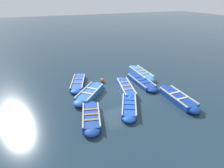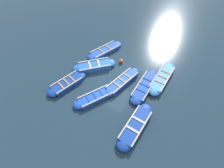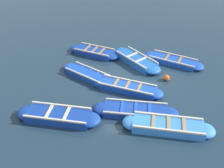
{
  "view_description": "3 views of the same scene",
  "coord_description": "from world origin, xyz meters",
  "px_view_note": "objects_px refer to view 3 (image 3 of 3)",
  "views": [
    {
      "loc": [
        -10.78,
        4.89,
        6.6
      ],
      "look_at": [
        0.33,
        0.42,
        0.51
      ],
      "focal_mm": 28.0,
      "sensor_mm": 36.0,
      "label": 1
    },
    {
      "loc": [
        -7.82,
        -4.69,
        10.78
      ],
      "look_at": [
        -0.9,
        -0.19,
        0.47
      ],
      "focal_mm": 28.0,
      "sensor_mm": 36.0,
      "label": 2
    },
    {
      "loc": [
        0.94,
        -11.41,
        7.99
      ],
      "look_at": [
        -0.88,
        -0.49,
        0.24
      ],
      "focal_mm": 42.0,
      "sensor_mm": 36.0,
      "label": 3
    }
  ],
  "objects_px": {
    "boat_far_corner": "(87,75)",
    "boat_outer_right": "(136,60)",
    "buoy_orange_near": "(166,78)",
    "boat_alongside": "(173,61)",
    "boat_centre": "(168,126)",
    "boat_tucked": "(136,111)",
    "boat_inner_gap": "(58,116)",
    "boat_stern_in": "(127,88)",
    "boat_bow_out": "(95,52)"
  },
  "relations": [
    {
      "from": "boat_alongside",
      "to": "buoy_orange_near",
      "type": "relative_size",
      "value": 11.07
    },
    {
      "from": "boat_far_corner",
      "to": "buoy_orange_near",
      "type": "relative_size",
      "value": 10.02
    },
    {
      "from": "boat_centre",
      "to": "buoy_orange_near",
      "type": "xyz_separation_m",
      "value": [
        -0.04,
        3.78,
        -0.02
      ]
    },
    {
      "from": "boat_stern_in",
      "to": "boat_centre",
      "type": "xyz_separation_m",
      "value": [
        2.02,
        -2.51,
        0.01
      ]
    },
    {
      "from": "boat_stern_in",
      "to": "boat_alongside",
      "type": "bearing_deg",
      "value": 54.0
    },
    {
      "from": "boat_alongside",
      "to": "boat_inner_gap",
      "type": "bearing_deg",
      "value": -130.92
    },
    {
      "from": "buoy_orange_near",
      "to": "boat_stern_in",
      "type": "bearing_deg",
      "value": -147.32
    },
    {
      "from": "boat_bow_out",
      "to": "boat_inner_gap",
      "type": "xyz_separation_m",
      "value": [
        -0.26,
        -6.18,
        0.03
      ]
    },
    {
      "from": "boat_outer_right",
      "to": "buoy_orange_near",
      "type": "relative_size",
      "value": 9.82
    },
    {
      "from": "boat_inner_gap",
      "to": "boat_centre",
      "type": "relative_size",
      "value": 0.98
    },
    {
      "from": "boat_centre",
      "to": "boat_outer_right",
      "type": "bearing_deg",
      "value": 108.71
    },
    {
      "from": "boat_centre",
      "to": "boat_inner_gap",
      "type": "bearing_deg",
      "value": -178.19
    },
    {
      "from": "boat_tucked",
      "to": "buoy_orange_near",
      "type": "distance_m",
      "value": 3.27
    },
    {
      "from": "boat_stern_in",
      "to": "boat_centre",
      "type": "height_order",
      "value": "boat_centre"
    },
    {
      "from": "boat_far_corner",
      "to": "boat_tucked",
      "type": "height_order",
      "value": "boat_far_corner"
    },
    {
      "from": "boat_alongside",
      "to": "boat_far_corner",
      "type": "bearing_deg",
      "value": -153.31
    },
    {
      "from": "boat_outer_right",
      "to": "boat_centre",
      "type": "height_order",
      "value": "boat_outer_right"
    },
    {
      "from": "boat_centre",
      "to": "boat_bow_out",
      "type": "bearing_deg",
      "value": 126.9
    },
    {
      "from": "boat_tucked",
      "to": "buoy_orange_near",
      "type": "relative_size",
      "value": 11.53
    },
    {
      "from": "boat_centre",
      "to": "buoy_orange_near",
      "type": "bearing_deg",
      "value": 90.67
    },
    {
      "from": "boat_alongside",
      "to": "boat_stern_in",
      "type": "distance_m",
      "value": 4.03
    },
    {
      "from": "boat_bow_out",
      "to": "boat_outer_right",
      "type": "distance_m",
      "value": 2.78
    },
    {
      "from": "boat_far_corner",
      "to": "boat_outer_right",
      "type": "xyz_separation_m",
      "value": [
        2.52,
        1.96,
        0.04
      ]
    },
    {
      "from": "boat_far_corner",
      "to": "boat_outer_right",
      "type": "relative_size",
      "value": 1.02
    },
    {
      "from": "boat_far_corner",
      "to": "boat_centre",
      "type": "xyz_separation_m",
      "value": [
        4.34,
        -3.41,
        0.03
      ]
    },
    {
      "from": "boat_outer_right",
      "to": "boat_stern_in",
      "type": "bearing_deg",
      "value": -93.97
    },
    {
      "from": "buoy_orange_near",
      "to": "boat_alongside",
      "type": "bearing_deg",
      "value": 78.83
    },
    {
      "from": "boat_outer_right",
      "to": "boat_centre",
      "type": "xyz_separation_m",
      "value": [
        1.82,
        -5.38,
        -0.01
      ]
    },
    {
      "from": "boat_tucked",
      "to": "boat_centre",
      "type": "distance_m",
      "value": 1.65
    },
    {
      "from": "boat_outer_right",
      "to": "boat_centre",
      "type": "relative_size",
      "value": 0.86
    },
    {
      "from": "boat_stern_in",
      "to": "boat_tucked",
      "type": "distance_m",
      "value": 1.79
    },
    {
      "from": "boat_alongside",
      "to": "buoy_orange_near",
      "type": "height_order",
      "value": "boat_alongside"
    },
    {
      "from": "boat_alongside",
      "to": "boat_centre",
      "type": "relative_size",
      "value": 0.96
    },
    {
      "from": "boat_bow_out",
      "to": "buoy_orange_near",
      "type": "height_order",
      "value": "boat_bow_out"
    },
    {
      "from": "boat_stern_in",
      "to": "boat_centre",
      "type": "relative_size",
      "value": 0.98
    },
    {
      "from": "boat_bow_out",
      "to": "boat_centre",
      "type": "xyz_separation_m",
      "value": [
        4.52,
        -6.02,
        0.02
      ]
    },
    {
      "from": "boat_far_corner",
      "to": "buoy_orange_near",
      "type": "bearing_deg",
      "value": 4.82
    },
    {
      "from": "boat_alongside",
      "to": "boat_bow_out",
      "type": "bearing_deg",
      "value": 177.02
    },
    {
      "from": "boat_far_corner",
      "to": "boat_inner_gap",
      "type": "bearing_deg",
      "value": -97.09
    },
    {
      "from": "boat_alongside",
      "to": "boat_inner_gap",
      "type": "height_order",
      "value": "boat_inner_gap"
    },
    {
      "from": "boat_far_corner",
      "to": "boat_bow_out",
      "type": "height_order",
      "value": "boat_bow_out"
    },
    {
      "from": "boat_stern_in",
      "to": "boat_tucked",
      "type": "bearing_deg",
      "value": -71.09
    },
    {
      "from": "boat_far_corner",
      "to": "boat_centre",
      "type": "bearing_deg",
      "value": -38.19
    },
    {
      "from": "boat_tucked",
      "to": "boat_bow_out",
      "type": "bearing_deg",
      "value": 120.61
    },
    {
      "from": "boat_inner_gap",
      "to": "boat_centre",
      "type": "bearing_deg",
      "value": 1.81
    },
    {
      "from": "boat_far_corner",
      "to": "boat_centre",
      "type": "height_order",
      "value": "boat_centre"
    },
    {
      "from": "boat_alongside",
      "to": "boat_outer_right",
      "type": "bearing_deg",
      "value": -169.69
    },
    {
      "from": "boat_stern_in",
      "to": "boat_inner_gap",
      "type": "distance_m",
      "value": 3.84
    },
    {
      "from": "boat_stern_in",
      "to": "buoy_orange_near",
      "type": "xyz_separation_m",
      "value": [
        1.98,
        1.27,
        -0.01
      ]
    },
    {
      "from": "boat_outer_right",
      "to": "buoy_orange_near",
      "type": "xyz_separation_m",
      "value": [
        1.78,
        -1.6,
        -0.03
      ]
    }
  ]
}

